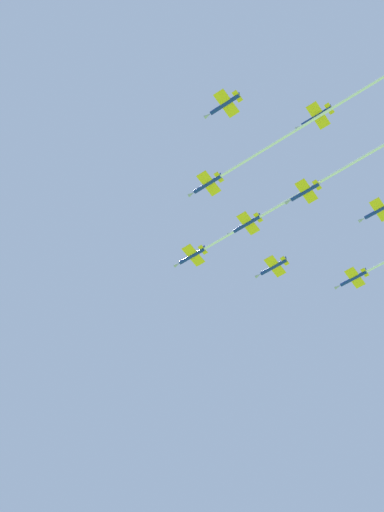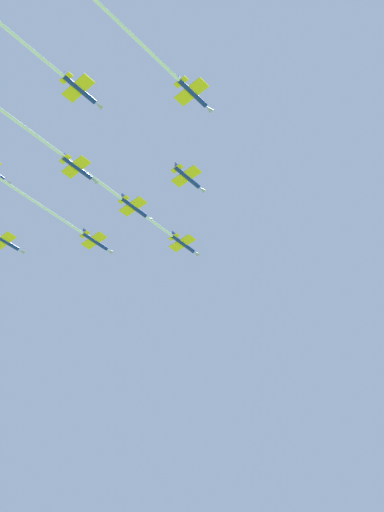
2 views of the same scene
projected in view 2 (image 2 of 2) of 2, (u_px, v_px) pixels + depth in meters
name	position (u px, v px, depth m)	size (l,w,h in m)	color
jet_lead	(123.00, 200.00, 154.75)	(15.15, 70.04, 2.26)	navy
jet_port_inner	(14.00, 188.00, 151.42)	(16.57, 78.38, 2.26)	navy
jet_starboard_inner	(188.00, 178.00, 149.57)	(8.10, 10.92, 2.26)	navy
jet_port_outer	(62.00, 155.00, 143.67)	(15.49, 72.05, 2.26)	navy
jet_starboard_outer	(6.00, 242.00, 164.80)	(8.10, 10.92, 2.26)	navy
jet_center_rear	(133.00, 36.00, 121.04)	(13.34, 59.39, 2.26)	navy
jet_port_trail	(78.00, 169.00, 146.00)	(8.10, 10.92, 2.26)	navy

